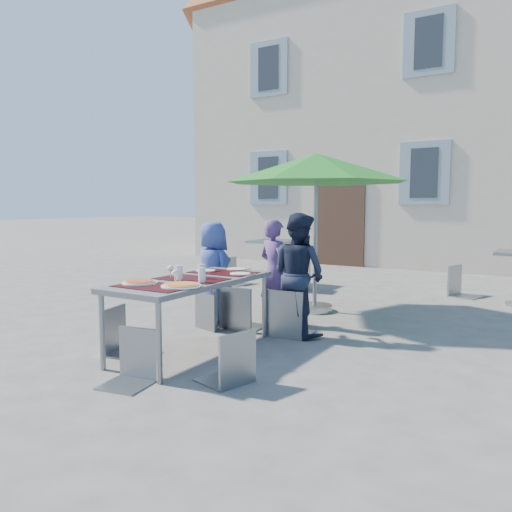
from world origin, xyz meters
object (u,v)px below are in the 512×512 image
Objects in this scene: child_1 at (274,272)px; chair_3 at (121,303)px; pizza_near_left at (140,282)px; chair_5 at (131,325)px; chair_4 at (230,325)px; chair_1 at (240,281)px; child_2 at (299,274)px; dining_table at (192,284)px; pizza_near_right at (181,285)px; chair_0 at (211,289)px; chair_2 at (287,283)px; bg_chair_r_0 at (301,259)px; child_0 at (213,272)px; patio_umbrella at (316,169)px; bg_chair_l_1 at (461,262)px; cafe_table_0 at (274,252)px; bg_chair_l_0 at (232,255)px.

child_1 is 1.48× the size of chair_3.
chair_5 reaches higher than pizza_near_left.
chair_4 is 0.83m from chair_5.
child_2 is at bearing 11.58° from chair_1.
pizza_near_right is (0.23, -0.44, 0.07)m from dining_table.
chair_2 is at bearing 9.84° from chair_0.
bg_chair_r_0 is at bearing 101.87° from pizza_near_right.
child_0 is at bearing 108.36° from chair_5.
patio_umbrella reaches higher than bg_chair_l_1.
chair_2 is at bearing 1.56° from chair_1.
pizza_near_left is 0.40× the size of cafe_table_0.
pizza_near_right is at bearing -90.15° from patio_umbrella.
chair_4 is (0.73, -2.05, -0.16)m from child_1.
bg_chair_r_0 is (-0.09, 2.70, -0.08)m from child_0.
dining_table is 5.07× the size of pizza_near_right.
chair_0 reaches higher than pizza_near_left.
bg_chair_l_0 is at bearing -151.90° from cafe_table_0.
child_0 is at bearing 117.06° from pizza_near_right.
cafe_table_0 is (-0.83, 3.05, -0.04)m from child_0.
chair_0 is 0.34× the size of patio_umbrella.
child_0 is 4.31m from bg_chair_l_1.
chair_4 is 1.04× the size of cafe_table_0.
dining_table is 1.32m from child_2.
pizza_near_right is 3.13m from patio_umbrella.
chair_0 is at bearing 114.95° from dining_table.
bg_chair_l_1 is (2.38, 5.15, 0.05)m from chair_3.
chair_5 is 0.89× the size of bg_chair_r_0.
bg_chair_r_0 is at bearing 91.24° from chair_3.
child_2 is 1.58× the size of chair_3.
chair_2 reaches higher than chair_4.
child_0 is 2.24m from chair_4.
cafe_table_0 is (-1.65, 1.77, -1.37)m from patio_umbrella.
chair_2 is 2.04m from chair_5.
child_2 is (1.20, 0.01, 0.06)m from child_0.
chair_5 is at bearing -106.42° from bg_chair_l_1.
bg_chair_l_0 reaches higher than pizza_near_right.
child_1 is 1.63m from patio_umbrella.
chair_4 is at bearing -59.37° from chair_1.
patio_umbrella is 3.01× the size of cafe_table_0.
dining_table is 2.17× the size of chair_5.
bg_chair_r_0 is at bearing 99.86° from dining_table.
child_2 is at bearing -158.65° from child_0.
bg_chair_r_0 is at bearing 101.63° from chair_1.
pizza_near_right is 0.44× the size of cafe_table_0.
chair_1 is 1.15× the size of chair_4.
dining_table is 1.49m from child_1.
chair_3 is 4.27m from bg_chair_r_0.
child_0 is at bearing -88.14° from bg_chair_r_0.
chair_1 is at bearing -116.85° from bg_chair_l_1.
bg_chair_l_0 reaches higher than chair_3.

